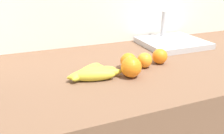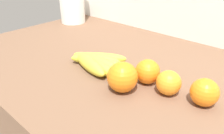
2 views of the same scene
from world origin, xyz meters
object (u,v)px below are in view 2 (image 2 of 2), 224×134
at_px(orange_far_right, 205,92).
at_px(orange_right, 169,83).
at_px(banana_bunch, 95,62).
at_px(orange_back_right, 148,72).
at_px(orange_center, 122,77).

xyz_separation_m(orange_far_right, orange_right, (-0.09, -0.02, -0.00)).
bearing_deg(orange_far_right, orange_right, -169.32).
height_order(banana_bunch, orange_far_right, orange_far_right).
distance_m(orange_back_right, orange_far_right, 0.16).
relative_size(orange_back_right, orange_center, 0.85).
height_order(orange_far_right, orange_center, orange_center).
xyz_separation_m(orange_back_right, orange_far_right, (0.16, 0.01, -0.00)).
relative_size(banana_bunch, orange_center, 2.69).
xyz_separation_m(banana_bunch, orange_right, (0.25, 0.02, 0.01)).
bearing_deg(orange_far_right, banana_bunch, -173.07).
distance_m(orange_center, orange_right, 0.12).
bearing_deg(orange_far_right, orange_center, -155.32).
relative_size(banana_bunch, orange_right, 3.37).
bearing_deg(banana_bunch, orange_back_right, 11.28).
bearing_deg(orange_right, orange_center, -145.04).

